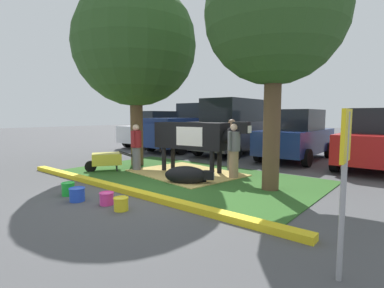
{
  "coord_description": "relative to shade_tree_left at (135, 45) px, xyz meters",
  "views": [
    {
      "loc": [
        5.09,
        -4.69,
        1.8
      ],
      "look_at": [
        -0.68,
        2.31,
        0.9
      ],
      "focal_mm": 27.28,
      "sensor_mm": 36.0,
      "label": 1
    }
  ],
  "objects": [
    {
      "name": "person_handler",
      "position": [
        0.81,
        -0.7,
        -3.41
      ],
      "size": [
        0.34,
        0.48,
        1.51
      ],
      "color": "slate",
      "rests_on": "ground"
    },
    {
      "name": "bucket_green",
      "position": [
        1.88,
        -3.58,
        -4.06
      ],
      "size": [
        0.3,
        0.3,
        0.29
      ],
      "color": "green",
      "rests_on": "ground"
    },
    {
      "name": "person_visitor_far",
      "position": [
        3.18,
        1.23,
        -3.31
      ],
      "size": [
        0.51,
        0.34,
        1.67
      ],
      "color": "slate",
      "rests_on": "ground"
    },
    {
      "name": "wheelbarrow",
      "position": [
        0.1,
        -1.37,
        -3.82
      ],
      "size": [
        1.21,
        1.49,
        0.63
      ],
      "color": "gold",
      "rests_on": "ground"
    },
    {
      "name": "pickup_truck_maroon",
      "position": [
        -1.63,
        4.91,
        -3.1
      ],
      "size": [
        2.26,
        5.42,
        2.42
      ],
      "color": "navy",
      "rests_on": "ground"
    },
    {
      "name": "shade_tree_right",
      "position": [
        5.2,
        -0.24,
        -0.13
      ],
      "size": [
        3.24,
        3.24,
        5.74
      ],
      "color": "brown",
      "rests_on": "ground"
    },
    {
      "name": "parking_sign",
      "position": [
        7.44,
        -3.39,
        -2.89
      ],
      "size": [
        0.07,
        0.44,
        1.87
      ],
      "color": "#99999E",
      "rests_on": "ground"
    },
    {
      "name": "bucket_yellow",
      "position": [
        3.66,
        -3.46,
        -4.08
      ],
      "size": [
        0.29,
        0.29,
        0.25
      ],
      "color": "yellow",
      "rests_on": "ground"
    },
    {
      "name": "hay_bedding",
      "position": [
        2.35,
        -0.05,
        -4.19
      ],
      "size": [
        3.53,
        2.86,
        0.04
      ],
      "primitive_type": "cube",
      "rotation": [
        0.0,
        0.0,
        -0.15
      ],
      "color": "tan",
      "rests_on": "ground"
    },
    {
      "name": "cow_holstein",
      "position": [
        2.5,
        0.16,
        -3.05
      ],
      "size": [
        3.12,
        1.02,
        1.61
      ],
      "color": "black",
      "rests_on": "ground"
    },
    {
      "name": "bucket_blue",
      "position": [
        2.46,
        -3.68,
        -4.06
      ],
      "size": [
        0.33,
        0.33,
        0.29
      ],
      "color": "blue",
      "rests_on": "ground"
    },
    {
      "name": "sedan_blue",
      "position": [
        -4.08,
        4.9,
        -3.23
      ],
      "size": [
        2.05,
        4.42,
        2.02
      ],
      "color": "silver",
      "rests_on": "ground"
    },
    {
      "name": "bucket_pink",
      "position": [
        3.14,
        -3.42,
        -4.08
      ],
      "size": [
        0.3,
        0.3,
        0.25
      ],
      "color": "#EA3893",
      "rests_on": "ground"
    },
    {
      "name": "calf_lying",
      "position": [
        3.26,
        -1.06,
        -3.97
      ],
      "size": [
        1.28,
        0.97,
        0.48
      ],
      "color": "black",
      "rests_on": "ground"
    },
    {
      "name": "grass_island",
      "position": [
        2.6,
        -0.34,
        -4.2
      ],
      "size": [
        7.54,
        4.23,
        0.02
      ],
      "primitive_type": "cube",
      "color": "#2D5B23",
      "rests_on": "ground"
    },
    {
      "name": "shade_tree_left",
      "position": [
        0.0,
        0.0,
        0.0
      ],
      "size": [
        4.23,
        4.23,
        6.35
      ],
      "color": "brown",
      "rests_on": "ground"
    },
    {
      "name": "ground_plane",
      "position": [
        3.03,
        -2.07,
        -4.21
      ],
      "size": [
        80.0,
        80.0,
        0.0
      ],
      "primitive_type": "plane",
      "color": "#4C4C4F"
    },
    {
      "name": "curb_yellow",
      "position": [
        2.6,
        -2.61,
        -4.15
      ],
      "size": [
        8.74,
        0.24,
        0.12
      ],
      "primitive_type": "cube",
      "color": "yellow",
      "rests_on": "ground"
    },
    {
      "name": "hatchback_white",
      "position": [
        3.93,
        4.92,
        -3.23
      ],
      "size": [
        2.05,
        4.42,
        2.02
      ],
      "color": "navy",
      "rests_on": "ground"
    },
    {
      "name": "suv_dark_grey",
      "position": [
        1.1,
        4.84,
        -2.94
      ],
      "size": [
        2.15,
        4.62,
        2.52
      ],
      "color": "#3D3D42",
      "rests_on": "ground"
    },
    {
      "name": "person_visitor_near",
      "position": [
        3.87,
        0.25,
        -3.37
      ],
      "size": [
        0.34,
        0.53,
        1.57
      ],
      "color": "#9E7F5B",
      "rests_on": "ground"
    },
    {
      "name": "sedan_red",
      "position": [
        6.69,
        4.68,
        -3.23
      ],
      "size": [
        2.05,
        4.42,
        2.02
      ],
      "color": "red",
      "rests_on": "ground"
    }
  ]
}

